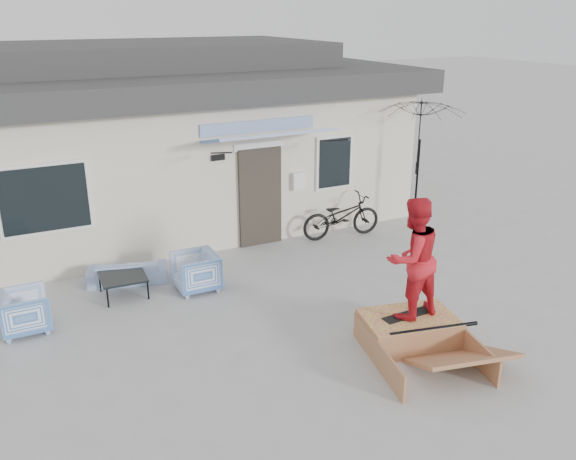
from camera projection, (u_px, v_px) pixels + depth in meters
name	position (u px, v px, depth m)	size (l,w,h in m)	color
ground	(325.00, 353.00, 8.87)	(90.00, 90.00, 0.00)	#9E9E9E
house	(164.00, 131.00, 14.89)	(10.80, 8.49, 4.10)	beige
loveseat	(127.00, 268.00, 11.12)	(1.44, 0.42, 0.56)	#3466B6
armchair_left	(25.00, 309.00, 9.38)	(0.72, 0.67, 0.74)	#3466B6
armchair_right	(196.00, 270.00, 10.78)	(0.74, 0.70, 0.76)	#3466B6
coffee_table	(124.00, 285.00, 10.61)	(0.77, 0.77, 0.38)	black
bicycle	(341.00, 212.00, 13.23)	(0.64, 1.83, 1.17)	black
patio_umbrella	(419.00, 155.00, 13.27)	(2.10, 1.98, 2.20)	black
skate_ramp	(408.00, 331.00, 9.04)	(1.37, 1.82, 0.46)	#99623E
skateboard	(408.00, 314.00, 9.00)	(0.84, 0.21, 0.05)	black
skater	(413.00, 256.00, 8.67)	(0.89, 0.69, 1.83)	red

